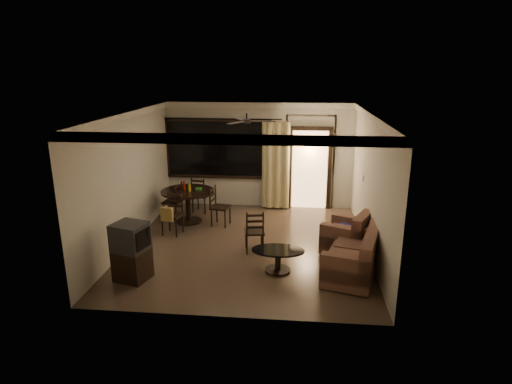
# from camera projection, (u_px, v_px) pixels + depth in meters

# --- Properties ---
(ground) EXTENTS (5.50, 5.50, 0.00)m
(ground) POSITION_uv_depth(u_px,v_px,m) (247.00, 245.00, 9.17)
(ground) COLOR #7F6651
(ground) RESTS_ON ground
(room_shell) EXTENTS (5.50, 6.70, 5.50)m
(room_shell) POSITION_uv_depth(u_px,v_px,m) (280.00, 147.00, 10.29)
(room_shell) COLOR beige
(room_shell) RESTS_ON ground
(dining_table) EXTENTS (1.28, 1.28, 1.02)m
(dining_table) POSITION_uv_depth(u_px,v_px,m) (188.00, 197.00, 10.40)
(dining_table) COLOR black
(dining_table) RESTS_ON ground
(dining_chair_west) EXTENTS (0.49, 0.49, 0.95)m
(dining_chair_west) POSITION_uv_depth(u_px,v_px,m) (173.00, 208.00, 10.68)
(dining_chair_west) COLOR black
(dining_chair_west) RESTS_ON ground
(dining_chair_east) EXTENTS (0.49, 0.49, 0.95)m
(dining_chair_east) POSITION_uv_depth(u_px,v_px,m) (220.00, 214.00, 10.27)
(dining_chair_east) COLOR black
(dining_chair_east) RESTS_ON ground
(dining_chair_south) EXTENTS (0.49, 0.54, 0.95)m
(dining_chair_south) POSITION_uv_depth(u_px,v_px,m) (172.00, 221.00, 9.70)
(dining_chair_south) COLOR black
(dining_chair_south) RESTS_ON ground
(dining_chair_north) EXTENTS (0.49, 0.49, 0.95)m
(dining_chair_north) POSITION_uv_depth(u_px,v_px,m) (201.00, 201.00, 11.22)
(dining_chair_north) COLOR black
(dining_chair_north) RESTS_ON ground
(tv_cabinet) EXTENTS (0.67, 0.63, 1.06)m
(tv_cabinet) POSITION_uv_depth(u_px,v_px,m) (131.00, 251.00, 7.57)
(tv_cabinet) COLOR black
(tv_cabinet) RESTS_ON ground
(sofa) EXTENTS (1.23, 1.74, 0.84)m
(sofa) POSITION_uv_depth(u_px,v_px,m) (355.00, 258.00, 7.78)
(sofa) COLOR #472521
(sofa) RESTS_ON ground
(armchair) EXTENTS (1.12, 1.12, 0.85)m
(armchair) POSITION_uv_depth(u_px,v_px,m) (348.00, 236.00, 8.72)
(armchair) COLOR #472521
(armchair) RESTS_ON ground
(coffee_table) EXTENTS (0.98, 0.59, 0.43)m
(coffee_table) POSITION_uv_depth(u_px,v_px,m) (278.00, 257.00, 7.94)
(coffee_table) COLOR black
(coffee_table) RESTS_ON ground
(side_chair) EXTENTS (0.47, 0.47, 0.91)m
(side_chair) POSITION_uv_depth(u_px,v_px,m) (254.00, 239.00, 8.80)
(side_chair) COLOR black
(side_chair) RESTS_ON ground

